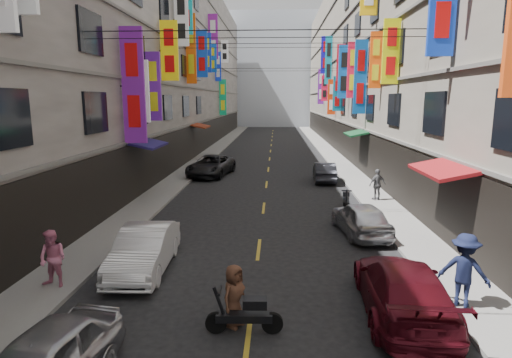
# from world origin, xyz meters

# --- Properties ---
(sidewalk_left) EXTENTS (2.00, 90.00, 0.12)m
(sidewalk_left) POSITION_xyz_m (-6.00, 42.00, 0.06)
(sidewalk_left) COLOR slate
(sidewalk_left) RESTS_ON ground
(sidewalk_right) EXTENTS (2.00, 90.00, 0.12)m
(sidewalk_right) POSITION_xyz_m (6.00, 42.00, 0.06)
(sidewalk_right) COLOR slate
(sidewalk_right) RESTS_ON ground
(building_row_left) EXTENTS (10.14, 90.00, 19.00)m
(building_row_left) POSITION_xyz_m (-11.99, 42.00, 9.49)
(building_row_left) COLOR gray
(building_row_left) RESTS_ON ground
(building_row_right) EXTENTS (10.14, 90.00, 19.00)m
(building_row_right) POSITION_xyz_m (11.99, 42.00, 9.49)
(building_row_right) COLOR gray
(building_row_right) RESTS_ON ground
(haze_block) EXTENTS (18.00, 8.00, 22.00)m
(haze_block) POSITION_xyz_m (0.00, 92.00, 11.00)
(haze_block) COLOR #B4BDC9
(haze_block) RESTS_ON ground
(shop_signage) EXTENTS (14.00, 55.00, 11.56)m
(shop_signage) POSITION_xyz_m (-0.22, 34.54, 9.08)
(shop_signage) COLOR #100FB2
(shop_signage) RESTS_ON ground
(street_awnings) EXTENTS (13.99, 35.20, 0.41)m
(street_awnings) POSITION_xyz_m (-1.26, 26.00, 3.00)
(street_awnings) COLOR #16531F
(street_awnings) RESTS_ON ground
(overhead_cables) EXTENTS (14.00, 38.04, 1.24)m
(overhead_cables) POSITION_xyz_m (0.00, 30.00, 8.80)
(overhead_cables) COLOR black
(overhead_cables) RESTS_ON ground
(lane_markings) EXTENTS (0.12, 80.20, 0.01)m
(lane_markings) POSITION_xyz_m (0.00, 39.00, 0.00)
(lane_markings) COLOR gold
(lane_markings) RESTS_ON ground
(scooter_crossing) EXTENTS (1.80, 0.50, 1.14)m
(scooter_crossing) POSITION_xyz_m (-0.07, 12.36, 0.44)
(scooter_crossing) COLOR black
(scooter_crossing) RESTS_ON ground
(scooter_far_right) EXTENTS (0.56, 1.80, 1.14)m
(scooter_far_right) POSITION_xyz_m (4.07, 24.00, 0.44)
(scooter_far_right) COLOR black
(scooter_far_right) RESTS_ON ground
(car_left_mid) EXTENTS (1.64, 4.29, 1.40)m
(car_left_mid) POSITION_xyz_m (-3.51, 15.87, 0.70)
(car_left_mid) COLOR white
(car_left_mid) RESTS_ON ground
(car_left_far) EXTENTS (3.25, 5.57, 1.46)m
(car_left_far) POSITION_xyz_m (-4.00, 33.01, 0.73)
(car_left_far) COLOR black
(car_left_far) RESTS_ON ground
(car_right_near) EXTENTS (2.26, 4.95, 1.41)m
(car_right_near) POSITION_xyz_m (3.78, 13.42, 0.70)
(car_right_near) COLOR #570F1A
(car_right_near) RESTS_ON ground
(car_right_mid) EXTENTS (2.09, 4.12, 1.35)m
(car_right_mid) POSITION_xyz_m (4.00, 19.94, 0.67)
(car_right_mid) COLOR #ABACB0
(car_right_mid) RESTS_ON ground
(car_right_far) EXTENTS (1.47, 3.90, 1.27)m
(car_right_far) POSITION_xyz_m (3.79, 31.24, 0.64)
(car_right_far) COLOR #222328
(car_right_far) RESTS_ON ground
(pedestrian_lfar) EXTENTS (0.90, 0.71, 1.64)m
(pedestrian_lfar) POSITION_xyz_m (-5.64, 14.36, 0.94)
(pedestrian_lfar) COLOR pink
(pedestrian_lfar) RESTS_ON sidewalk_left
(pedestrian_rnear) EXTENTS (1.39, 1.18, 1.92)m
(pedestrian_rnear) POSITION_xyz_m (5.40, 13.74, 1.08)
(pedestrian_rnear) COLOR #121733
(pedestrian_rnear) RESTS_ON sidewalk_right
(pedestrian_rfar) EXTENTS (1.10, 0.88, 1.64)m
(pedestrian_rfar) POSITION_xyz_m (5.93, 25.57, 0.94)
(pedestrian_rfar) COLOR #5F5F61
(pedestrian_rfar) RESTS_ON sidewalk_right
(pedestrian_crossing) EXTENTS (0.83, 0.90, 1.52)m
(pedestrian_crossing) POSITION_xyz_m (-0.37, 12.69, 0.76)
(pedestrian_crossing) COLOR #533121
(pedestrian_crossing) RESTS_ON ground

